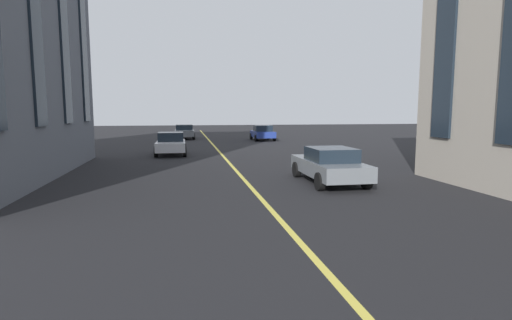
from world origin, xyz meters
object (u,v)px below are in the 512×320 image
(car_blue_near, at_px, (263,133))
(car_grey_parked_b, at_px, (329,165))
(car_white_parked_a, at_px, (171,144))
(car_grey_mid, at_px, (184,132))

(car_blue_near, relative_size, car_grey_parked_b, 0.89)
(car_white_parked_a, height_order, car_blue_near, same)
(car_white_parked_a, bearing_deg, car_blue_near, -36.17)
(car_blue_near, height_order, car_grey_parked_b, car_blue_near)
(car_grey_parked_b, relative_size, car_grey_mid, 1.00)
(car_white_parked_a, distance_m, car_grey_mid, 14.38)
(car_white_parked_a, relative_size, car_blue_near, 1.00)
(car_grey_parked_b, bearing_deg, car_grey_mid, 11.83)
(car_blue_near, distance_m, car_grey_mid, 7.89)
(car_white_parked_a, relative_size, car_grey_mid, 0.89)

